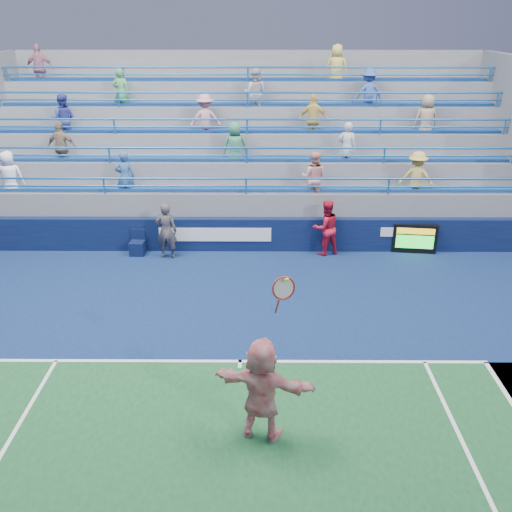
{
  "coord_description": "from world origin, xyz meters",
  "views": [
    {
      "loc": [
        0.42,
        -10.72,
        7.15
      ],
      "look_at": [
        0.34,
        2.5,
        1.5
      ],
      "focal_mm": 40.0,
      "sensor_mm": 36.0,
      "label": 1
    }
  ],
  "objects_px": {
    "serve_speed_board": "(415,239)",
    "ball_girl": "(326,228)",
    "tennis_player": "(262,389)",
    "line_judge": "(166,231)",
    "judge_chair": "(138,247)"
  },
  "relations": [
    {
      "from": "serve_speed_board",
      "to": "tennis_player",
      "type": "xyz_separation_m",
      "value": [
        -4.93,
        -8.66,
        0.52
      ]
    },
    {
      "from": "judge_chair",
      "to": "ball_girl",
      "type": "bearing_deg",
      "value": 0.78
    },
    {
      "from": "serve_speed_board",
      "to": "judge_chair",
      "type": "xyz_separation_m",
      "value": [
        -8.87,
        -0.19,
        -0.23
      ]
    },
    {
      "from": "serve_speed_board",
      "to": "ball_girl",
      "type": "relative_size",
      "value": 0.78
    },
    {
      "from": "line_judge",
      "to": "ball_girl",
      "type": "relative_size",
      "value": 1.0
    },
    {
      "from": "serve_speed_board",
      "to": "tennis_player",
      "type": "height_order",
      "value": "tennis_player"
    },
    {
      "from": "line_judge",
      "to": "serve_speed_board",
      "type": "bearing_deg",
      "value": -174.61
    },
    {
      "from": "serve_speed_board",
      "to": "tennis_player",
      "type": "distance_m",
      "value": 9.98
    },
    {
      "from": "judge_chair",
      "to": "line_judge",
      "type": "xyz_separation_m",
      "value": [
        0.99,
        -0.23,
        0.64
      ]
    },
    {
      "from": "ball_girl",
      "to": "serve_speed_board",
      "type": "bearing_deg",
      "value": 161.35
    },
    {
      "from": "ball_girl",
      "to": "line_judge",
      "type": "bearing_deg",
      "value": -17.3
    },
    {
      "from": "ball_girl",
      "to": "tennis_player",
      "type": "bearing_deg",
      "value": 55.69
    },
    {
      "from": "judge_chair",
      "to": "line_judge",
      "type": "bearing_deg",
      "value": -12.94
    },
    {
      "from": "tennis_player",
      "to": "line_judge",
      "type": "relative_size",
      "value": 1.79
    },
    {
      "from": "serve_speed_board",
      "to": "line_judge",
      "type": "xyz_separation_m",
      "value": [
        -7.88,
        -0.42,
        0.41
      ]
    }
  ]
}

